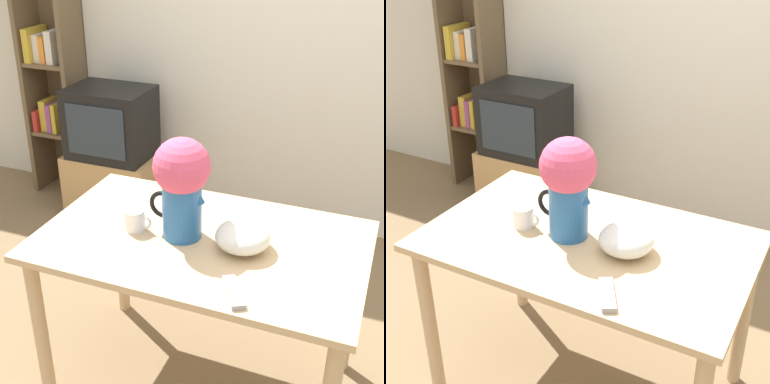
% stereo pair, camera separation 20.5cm
% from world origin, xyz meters
% --- Properties ---
extents(wall_back, '(8.00, 0.05, 2.60)m').
position_xyz_m(wall_back, '(0.00, 1.78, 1.30)').
color(wall_back, silver).
rests_on(wall_back, ground_plane).
extents(table, '(1.30, 0.81, 0.78)m').
position_xyz_m(table, '(0.00, 0.10, 0.67)').
color(table, tan).
rests_on(table, ground_plane).
extents(flower_vase, '(0.25, 0.22, 0.42)m').
position_xyz_m(flower_vase, '(-0.08, 0.09, 1.03)').
color(flower_vase, '#235B9E').
rests_on(flower_vase, table).
extents(coffee_mug, '(0.12, 0.09, 0.09)m').
position_xyz_m(coffee_mug, '(-0.28, 0.06, 0.83)').
color(coffee_mug, white).
rests_on(coffee_mug, table).
extents(white_bowl, '(0.21, 0.21, 0.11)m').
position_xyz_m(white_bowl, '(0.17, 0.08, 0.84)').
color(white_bowl, silver).
rests_on(white_bowl, table).
extents(remote_control, '(0.13, 0.17, 0.02)m').
position_xyz_m(remote_control, '(0.23, -0.20, 0.79)').
color(remote_control, '#999999').
rests_on(remote_control, table).
extents(tv_stand, '(0.64, 0.42, 0.47)m').
position_xyz_m(tv_stand, '(-1.16, 1.38, 0.23)').
color(tv_stand, tan).
rests_on(tv_stand, ground_plane).
extents(tv_set, '(0.55, 0.41, 0.48)m').
position_xyz_m(tv_set, '(-1.16, 1.38, 0.71)').
color(tv_set, black).
rests_on(tv_set, tv_stand).
extents(bookshelf, '(0.41, 0.29, 1.73)m').
position_xyz_m(bookshelf, '(-1.76, 1.63, 0.86)').
color(bookshelf, brown).
rests_on(bookshelf, ground_plane).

